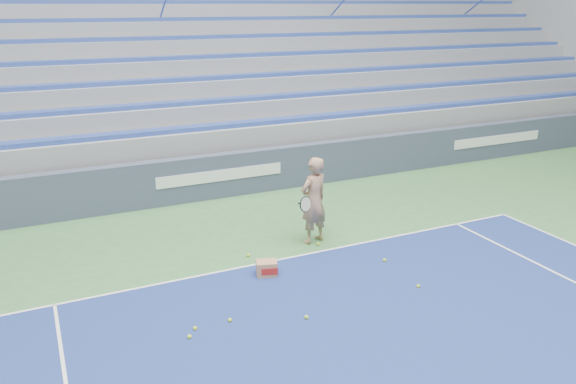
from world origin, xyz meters
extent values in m
cube|color=white|center=(0.00, 11.88, 0.01)|extent=(10.97, 0.05, 0.00)
cube|color=#3A4359|center=(0.00, 15.88, 0.55)|extent=(30.00, 0.30, 1.10)
cube|color=white|center=(0.00, 15.72, 0.60)|extent=(3.20, 0.02, 0.28)
cube|color=white|center=(9.00, 15.72, 0.60)|extent=(3.40, 0.02, 0.28)
cube|color=gray|center=(0.00, 20.43, 0.55)|extent=(30.00, 8.50, 1.10)
cube|color=gray|center=(0.00, 20.43, 1.35)|extent=(30.00, 8.50, 0.50)
cube|color=#294294|center=(0.00, 16.56, 1.66)|extent=(29.60, 0.42, 0.11)
cube|color=gray|center=(0.00, 20.86, 1.85)|extent=(30.00, 7.65, 0.50)
cube|color=#294294|center=(0.00, 17.41, 2.16)|extent=(29.60, 0.42, 0.11)
cube|color=gray|center=(0.00, 21.28, 2.35)|extent=(30.00, 6.80, 0.50)
cube|color=#294294|center=(0.00, 18.26, 2.66)|extent=(29.60, 0.42, 0.11)
cube|color=gray|center=(0.00, 21.71, 2.85)|extent=(30.00, 5.95, 0.50)
cube|color=#294294|center=(0.00, 19.11, 3.16)|extent=(29.60, 0.42, 0.11)
cube|color=gray|center=(0.00, 22.13, 3.35)|extent=(30.00, 5.10, 0.50)
cube|color=#294294|center=(0.00, 19.96, 3.66)|extent=(29.60, 0.42, 0.11)
cube|color=gray|center=(0.00, 22.56, 3.85)|extent=(30.00, 4.25, 0.50)
cube|color=#294294|center=(0.00, 20.81, 4.15)|extent=(29.60, 0.42, 0.11)
cube|color=gray|center=(0.00, 22.98, 4.35)|extent=(30.00, 3.40, 0.50)
cube|color=#294294|center=(0.00, 21.66, 4.65)|extent=(29.60, 0.42, 0.11)
cube|color=gray|center=(15.15, 20.43, 3.05)|extent=(0.30, 8.80, 6.10)
cube|color=gray|center=(0.00, 24.98, 3.65)|extent=(31.00, 0.40, 7.30)
cylinder|color=#3457B9|center=(0.00, 20.43, 4.60)|extent=(0.05, 8.53, 5.04)
cylinder|color=#3457B9|center=(6.00, 20.43, 4.60)|extent=(0.05, 8.53, 5.04)
cylinder|color=#3457B9|center=(12.00, 20.43, 4.60)|extent=(0.05, 8.53, 5.04)
imported|color=tan|center=(0.83, 12.40, 0.89)|extent=(0.74, 0.59, 1.78)
cylinder|color=black|center=(0.48, 12.15, 0.95)|extent=(0.12, 0.27, 0.08)
cylinder|color=beige|center=(0.38, 11.87, 1.05)|extent=(0.29, 0.16, 0.28)
torus|color=black|center=(0.38, 11.87, 1.05)|extent=(0.31, 0.18, 0.30)
cube|color=#AA7952|center=(-0.62, 11.42, 0.14)|extent=(0.43, 0.37, 0.27)
cube|color=#B21E19|center=(-0.62, 11.28, 0.14)|extent=(0.28, 0.10, 0.12)
sphere|color=#B8DF2D|center=(1.60, 10.98, 0.03)|extent=(0.07, 0.07, 0.07)
sphere|color=#B8DF2D|center=(-2.27, 10.23, 0.03)|extent=(0.07, 0.07, 0.07)
sphere|color=#B8DF2D|center=(-2.41, 10.05, 0.03)|extent=(0.07, 0.07, 0.07)
sphere|color=#B8DF2D|center=(0.82, 12.18, 0.03)|extent=(0.07, 0.07, 0.07)
sphere|color=#B8DF2D|center=(-0.64, 9.80, 0.03)|extent=(0.07, 0.07, 0.07)
sphere|color=#B8DF2D|center=(-1.73, 10.22, 0.03)|extent=(0.07, 0.07, 0.07)
sphere|color=#B8DF2D|center=(1.54, 9.89, 0.03)|extent=(0.07, 0.07, 0.07)
sphere|color=#B8DF2D|center=(-0.63, 12.28, 0.03)|extent=(0.07, 0.07, 0.07)
camera|label=1|loc=(-4.09, 3.10, 4.59)|focal=35.00mm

